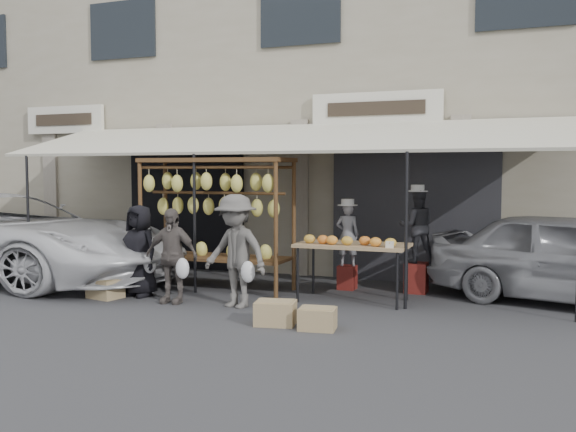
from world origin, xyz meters
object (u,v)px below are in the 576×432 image
at_px(vendor_right, 417,226).
at_px(customer_right, 236,251).
at_px(crate_near_b, 317,319).
at_px(sedan, 573,258).
at_px(customer_left, 140,251).
at_px(vendor_left, 347,235).
at_px(banana_rack, 215,198).
at_px(crate_far, 105,289).
at_px(produce_table, 352,246).
at_px(customer_mid, 171,256).
at_px(crate_near_a, 275,313).

relative_size(vendor_right, customer_right, 0.73).
xyz_separation_m(crate_near_b, sedan, (3.10, 2.86, 0.57)).
bearing_deg(customer_left, vendor_left, 44.13).
xyz_separation_m(banana_rack, crate_far, (-1.31, -1.26, -1.42)).
bearing_deg(produce_table, customer_mid, -157.64).
relative_size(customer_mid, customer_right, 0.87).
relative_size(banana_rack, produce_table, 1.53).
distance_m(customer_right, crate_near_a, 1.42).
xyz_separation_m(produce_table, customer_mid, (-2.56, -1.05, -0.15)).
bearing_deg(customer_right, customer_mid, -164.61).
xyz_separation_m(produce_table, crate_near_a, (-0.54, -1.79, -0.72)).
bearing_deg(customer_right, vendor_right, 54.74).
height_order(vendor_left, vendor_right, vendor_right).
bearing_deg(vendor_left, crate_near_a, 73.44).
bearing_deg(customer_left, banana_rack, 58.96).
height_order(customer_left, sedan, customer_left).
bearing_deg(crate_near_b, customer_mid, 163.35).
bearing_deg(crate_far, vendor_left, 32.14).
xyz_separation_m(banana_rack, vendor_right, (3.23, 0.98, -0.46)).
xyz_separation_m(produce_table, sedan, (3.16, 1.03, -0.16)).
distance_m(banana_rack, vendor_right, 3.40).
relative_size(customer_mid, crate_near_b, 3.16).
bearing_deg(vendor_right, sedan, 158.58).
bearing_deg(crate_far, crate_near_b, -10.67).
bearing_deg(crate_near_a, crate_near_b, -4.57).
xyz_separation_m(vendor_left, crate_near_b, (0.42, -2.84, -0.80)).
xyz_separation_m(banana_rack, customer_right, (0.93, -1.13, -0.73)).
bearing_deg(customer_left, customer_right, 6.36).
relative_size(banana_rack, vendor_right, 2.14).
distance_m(vendor_right, crate_far, 5.15).
height_order(produce_table, vendor_left, vendor_left).
bearing_deg(crate_far, produce_table, 16.66).
distance_m(banana_rack, customer_left, 1.52).
bearing_deg(customer_left, crate_near_b, -4.34).
bearing_deg(crate_near_b, banana_rack, 141.58).
height_order(produce_table, crate_near_b, produce_table).
bearing_deg(crate_near_b, sedan, 42.69).
height_order(produce_table, vendor_right, vendor_right).
bearing_deg(customer_right, produce_table, 45.68).
relative_size(crate_near_a, crate_near_b, 1.12).
relative_size(customer_right, crate_near_a, 3.24).
bearing_deg(customer_right, vendor_left, 72.44).
xyz_separation_m(customer_left, crate_far, (-0.42, -0.34, -0.59)).
distance_m(vendor_left, crate_far, 4.07).
relative_size(produce_table, crate_far, 3.38).
xyz_separation_m(crate_near_a, crate_near_b, (0.60, -0.05, -0.02)).
distance_m(vendor_right, customer_mid, 4.02).
height_order(vendor_right, customer_right, vendor_right).
distance_m(customer_mid, crate_near_b, 2.79).
bearing_deg(produce_table, banana_rack, 176.72).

